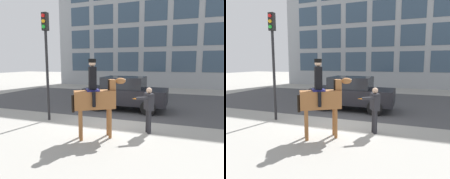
% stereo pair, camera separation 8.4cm
% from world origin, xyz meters
% --- Properties ---
extents(ground_plane, '(80.00, 80.00, 0.00)m').
position_xyz_m(ground_plane, '(0.00, 0.00, 0.00)').
color(ground_plane, '#9E9B93').
extents(road_surface, '(21.91, 8.50, 0.01)m').
position_xyz_m(road_surface, '(0.00, 4.75, 0.00)').
color(road_surface, '#444447').
rests_on(road_surface, ground_plane).
extents(office_building_facade, '(21.91, 0.33, 16.91)m').
position_xyz_m(office_building_facade, '(-0.00, 12.99, 8.47)').
color(office_building_facade, '#93999E').
rests_on(office_building_facade, ground_plane).
extents(mounted_horse_lead, '(1.61, 1.19, 2.60)m').
position_xyz_m(mounted_horse_lead, '(-0.02, -1.79, 1.36)').
color(mounted_horse_lead, brown).
rests_on(mounted_horse_lead, ground_plane).
extents(pedestrian_bystander, '(0.71, 0.79, 1.62)m').
position_xyz_m(pedestrian_bystander, '(1.54, -0.78, 0.95)').
color(pedestrian_bystander, '#232328').
rests_on(pedestrian_bystander, ground_plane).
extents(street_car_near_lane, '(4.26, 2.02, 1.74)m').
position_xyz_m(street_car_near_lane, '(-0.19, 2.52, 0.90)').
color(street_car_near_lane, black).
rests_on(street_car_near_lane, ground_plane).
extents(traffic_light, '(0.24, 0.29, 4.52)m').
position_xyz_m(traffic_light, '(-2.80, -0.56, 2.99)').
color(traffic_light, black).
rests_on(traffic_light, ground_plane).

